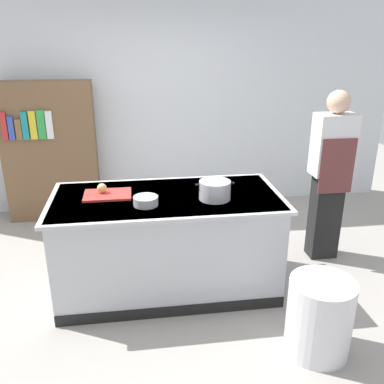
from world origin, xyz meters
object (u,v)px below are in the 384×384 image
(onion, at_px, (102,188))
(stock_pot, at_px, (215,190))
(mixing_bowl, at_px, (146,201))
(person_chef, at_px, (330,173))
(trash_bin, at_px, (319,317))
(bookshelf, at_px, (50,152))

(onion, height_order, stock_pot, stock_pot)
(onion, height_order, mixing_bowl, onion)
(onion, xyz_separation_m, person_chef, (2.20, 0.26, -0.05))
(onion, bearing_deg, person_chef, 6.63)
(onion, relative_size, trash_bin, 0.14)
(stock_pot, xyz_separation_m, trash_bin, (0.61, -0.86, -0.69))
(mixing_bowl, bearing_deg, bookshelf, 118.93)
(onion, relative_size, stock_pot, 0.25)
(person_chef, height_order, bookshelf, person_chef)
(mixing_bowl, height_order, person_chef, person_chef)
(onion, height_order, person_chef, person_chef)
(stock_pot, relative_size, mixing_bowl, 1.63)
(onion, relative_size, person_chef, 0.05)
(trash_bin, bearing_deg, stock_pot, 125.32)
(onion, relative_size, bookshelf, 0.05)
(onion, height_order, bookshelf, bookshelf)
(person_chef, bearing_deg, bookshelf, 64.89)
(trash_bin, distance_m, bookshelf, 3.64)
(onion, distance_m, mixing_bowl, 0.46)
(stock_pot, bearing_deg, onion, 166.37)
(stock_pot, relative_size, bookshelf, 0.19)
(stock_pot, bearing_deg, bookshelf, 131.04)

